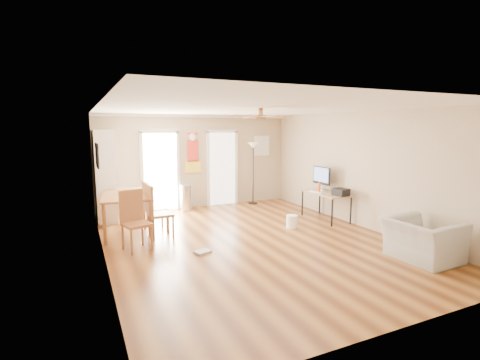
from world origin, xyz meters
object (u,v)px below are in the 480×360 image
torchiere_lamp (253,173)px  armchair (422,240)px  dining_chair_right_a (155,206)px  dining_chair_near (136,221)px  dining_table (128,213)px  printer (341,192)px  dining_chair_right_b (161,211)px  wastebasket_a (292,222)px  bookshelf (104,176)px  computer_desk (325,206)px  trash_can (186,198)px

torchiere_lamp → armchair: torchiere_lamp is taller
dining_chair_right_a → dining_chair_near: size_ratio=1.00×
dining_table → printer: bearing=-17.1°
torchiere_lamp → dining_chair_right_a: bearing=-152.9°
dining_chair_right_b → wastebasket_a: 2.90m
printer → armchair: bearing=-104.1°
dining_chair_near → dining_chair_right_a: bearing=47.1°
dining_table → wastebasket_a: 3.61m
dining_chair_right_a → armchair: (3.75, -3.65, -0.19)m
bookshelf → armchair: (4.66, -5.07, -0.74)m
dining_chair_near → printer: dining_chair_near is taller
computer_desk → dining_chair_right_b: bearing=176.8°
dining_chair_near → computer_desk: bearing=-11.4°
bookshelf → dining_table: size_ratio=1.31×
trash_can → dining_chair_right_b: bearing=-118.2°
armchair → trash_can: bearing=25.1°
dining_table → dining_chair_near: 1.30m
trash_can → printer: bearing=-44.6°
bookshelf → computer_desk: bearing=-35.5°
printer → wastebasket_a: 1.37m
bookshelf → dining_table: 1.45m
dining_chair_right_a → printer: 4.24m
wastebasket_a → armchair: 2.77m
bookshelf → dining_chair_right_a: bookshelf is taller
dining_chair_right_a → computer_desk: 4.06m
computer_desk → wastebasket_a: bearing=-166.0°
dining_chair_right_b → printer: bearing=-100.5°
bookshelf → dining_table: (0.36, -1.23, -0.68)m
dining_chair_right_a → wastebasket_a: size_ratio=3.79×
dining_table → printer: size_ratio=5.06×
dining_table → trash_can: bearing=40.1°
trash_can → armchair: (2.59, -5.28, -0.00)m
dining_chair_near → computer_desk: (4.56, 0.35, -0.21)m
printer → computer_desk: bearing=90.7°
dining_chair_right_b → wastebasket_a: size_ratio=3.80×
torchiere_lamp → wastebasket_a: torchiere_lamp is taller
torchiere_lamp → computer_desk: 2.59m
wastebasket_a → dining_chair_near: bearing=-179.0°
bookshelf → trash_can: 2.21m
dining_chair_right_b → dining_table: bearing=36.2°
bookshelf → dining_chair_right_a: size_ratio=2.01×
dining_chair_right_b → computer_desk: size_ratio=0.88×
dining_table → torchiere_lamp: size_ratio=0.92×
dining_chair_right_a → torchiere_lamp: size_ratio=0.60×
dining_chair_right_a → torchiere_lamp: (3.21, 1.64, 0.36)m
computer_desk → armchair: 2.90m
bookshelf → computer_desk: bookshelf is taller
printer → wastebasket_a: bearing=164.9°
torchiere_lamp → armchair: (0.54, -5.29, -0.56)m
dining_chair_near → torchiere_lamp: size_ratio=0.60×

